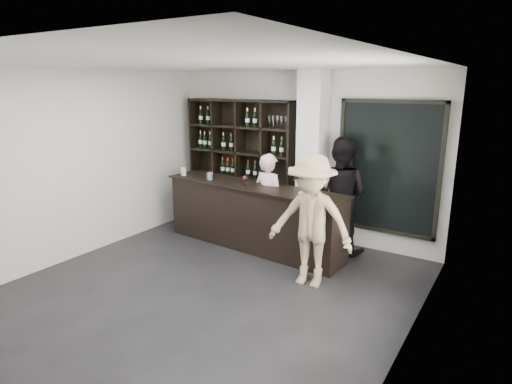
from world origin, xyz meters
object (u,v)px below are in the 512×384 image
Objects in this scene: tasting_counter at (253,216)px; taster_pink at (269,201)px; taster_black at (340,195)px; customer at (311,221)px; wine_shelf at (241,165)px.

tasting_counter is 0.37m from taster_pink.
taster_black is 1.39m from customer.
customer is at bearing -35.24° from wine_shelf.
wine_shelf reaches higher than customer.
wine_shelf is 2.07m from taster_black.
wine_shelf is 1.32m from tasting_counter.
customer is (2.19, -1.55, -0.30)m from wine_shelf.
wine_shelf reaches higher than taster_black.
wine_shelf reaches higher than taster_pink.
taster_pink is at bearing 23.33° from taster_black.
tasting_counter is 1.74× the size of taster_black.
wine_shelf reaches higher than tasting_counter.
customer is at bearing 152.26° from taster_pink.
customer is (1.39, -0.73, 0.36)m from tasting_counter.
customer is (0.15, -1.38, -0.03)m from taster_black.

